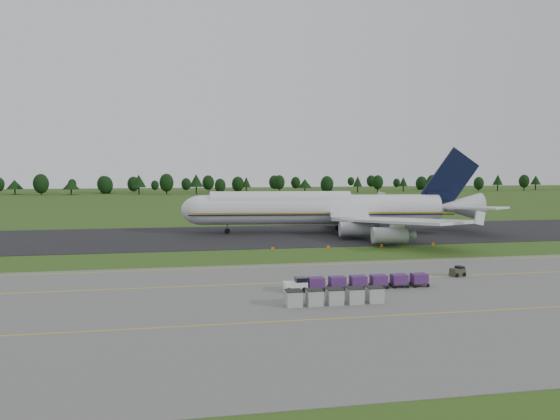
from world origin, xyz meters
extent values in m
plane|color=#2D4B16|center=(0.00, 0.00, 0.00)|extent=(600.00, 600.00, 0.00)
cube|color=#62625D|center=(0.00, -34.00, 0.03)|extent=(300.00, 52.00, 0.06)
cube|color=black|center=(0.00, 28.00, 0.04)|extent=(300.00, 40.00, 0.08)
cube|color=#D3BC0C|center=(0.00, -22.00, 0.07)|extent=(300.00, 0.25, 0.01)
cube|color=#D3BC0C|center=(0.00, -40.00, 0.07)|extent=(300.00, 0.20, 0.01)
cube|color=#D3BC0C|center=(0.00, -10.00, 0.07)|extent=(120.00, 0.20, 0.01)
cylinder|color=black|center=(-104.90, 226.51, 1.45)|extent=(0.70, 0.70, 2.90)
cone|color=black|center=(-104.90, 226.51, 5.47)|extent=(8.83, 8.83, 5.15)
cylinder|color=black|center=(-89.34, 218.17, 1.98)|extent=(0.70, 0.70, 3.97)
sphere|color=black|center=(-89.34, 218.17, 6.06)|extent=(8.14, 8.14, 8.14)
cylinder|color=black|center=(-73.83, 217.36, 1.44)|extent=(0.70, 0.70, 2.89)
cone|color=black|center=(-73.83, 217.36, 5.46)|extent=(8.99, 8.99, 5.14)
cylinder|color=black|center=(-56.95, 226.47, 1.53)|extent=(0.70, 0.70, 3.06)
sphere|color=black|center=(-56.95, 226.47, 4.67)|extent=(7.99, 7.99, 7.99)
cylinder|color=black|center=(-37.83, 213.15, 1.97)|extent=(0.70, 0.70, 3.94)
cone|color=black|center=(-37.83, 213.15, 7.45)|extent=(7.85, 7.85, 7.01)
cylinder|color=black|center=(-23.01, 212.41, 2.10)|extent=(0.70, 0.70, 4.20)
sphere|color=black|center=(-23.01, 212.41, 6.41)|extent=(7.69, 7.69, 7.69)
cylinder|color=black|center=(-6.88, 212.51, 1.99)|extent=(0.70, 0.70, 3.99)
cone|color=black|center=(-6.88, 212.51, 7.53)|extent=(7.90, 7.90, 7.09)
cylinder|color=black|center=(6.40, 213.19, 1.49)|extent=(0.70, 0.70, 2.98)
sphere|color=black|center=(6.40, 213.19, 4.56)|extent=(6.17, 6.17, 6.17)
cylinder|color=black|center=(21.81, 218.54, 1.67)|extent=(0.70, 0.70, 3.35)
cone|color=black|center=(21.81, 218.54, 6.33)|extent=(5.34, 5.34, 5.95)
cylinder|color=black|center=(40.00, 212.54, 2.04)|extent=(0.70, 0.70, 4.09)
sphere|color=black|center=(40.00, 212.54, 6.25)|extent=(6.37, 6.37, 6.37)
cylinder|color=black|center=(55.12, 213.03, 1.45)|extent=(0.70, 0.70, 2.90)
cone|color=black|center=(55.12, 213.03, 5.48)|extent=(8.20, 8.20, 5.16)
cylinder|color=black|center=(71.76, 225.81, 1.46)|extent=(0.70, 0.70, 2.91)
sphere|color=black|center=(71.76, 225.81, 4.45)|extent=(7.84, 7.84, 7.84)
cylinder|color=black|center=(86.98, 213.30, 1.73)|extent=(0.70, 0.70, 3.45)
cone|color=black|center=(86.98, 213.30, 6.53)|extent=(5.49, 5.49, 6.14)
cylinder|color=black|center=(99.71, 214.15, 1.94)|extent=(0.70, 0.70, 3.88)
sphere|color=black|center=(99.71, 214.15, 5.92)|extent=(6.48, 6.48, 6.48)
cylinder|color=black|center=(118.30, 219.94, 1.62)|extent=(0.70, 0.70, 3.23)
cone|color=black|center=(118.30, 219.94, 6.11)|extent=(5.04, 5.04, 5.75)
cylinder|color=black|center=(135.62, 215.79, 1.67)|extent=(0.70, 0.70, 3.35)
sphere|color=black|center=(135.62, 215.79, 5.11)|extent=(7.91, 7.91, 7.91)
cylinder|color=black|center=(149.36, 226.09, 1.88)|extent=(0.70, 0.70, 3.76)
cone|color=black|center=(149.36, 226.09, 7.11)|extent=(8.80, 8.80, 6.69)
cylinder|color=black|center=(167.76, 218.80, 1.55)|extent=(0.70, 0.70, 3.10)
sphere|color=black|center=(167.76, 218.80, 4.73)|extent=(6.19, 6.19, 6.19)
cylinder|color=black|center=(179.42, 216.67, 1.85)|extent=(0.70, 0.70, 3.71)
cone|color=black|center=(179.42, 216.67, 7.00)|extent=(6.19, 6.19, 6.59)
cylinder|color=black|center=(198.97, 218.59, 1.92)|extent=(0.70, 0.70, 3.84)
sphere|color=black|center=(198.97, 218.59, 5.87)|extent=(6.39, 6.39, 6.39)
cylinder|color=black|center=(212.34, 225.91, 1.69)|extent=(0.70, 0.70, 3.38)
cone|color=black|center=(212.34, 225.91, 6.39)|extent=(6.62, 6.62, 6.01)
cylinder|color=silver|center=(16.88, 30.23, 5.56)|extent=(56.07, 13.37, 6.91)
cylinder|color=silver|center=(7.35, 31.36, 7.20)|extent=(33.02, 9.17, 5.39)
sphere|color=silver|center=(-10.75, 33.49, 5.56)|extent=(6.91, 6.91, 6.91)
cone|color=silver|center=(49.75, 26.36, 6.04)|extent=(11.25, 7.75, 6.56)
cube|color=#B8901B|center=(16.47, 26.79, 4.99)|extent=(60.98, 7.24, 0.34)
cube|color=silver|center=(27.55, 10.53, 4.70)|extent=(19.82, 33.96, 0.53)
cube|color=silver|center=(31.84, 46.92, 4.70)|extent=(25.70, 32.63, 0.53)
cylinder|color=#9FA1A7|center=(21.13, 17.56, 2.30)|extent=(7.03, 3.83, 3.07)
cylinder|color=#9FA1A7|center=(24.49, 6.54, 2.30)|extent=(7.03, 3.83, 3.07)
cylinder|color=#9FA1A7|center=(23.96, 41.57, 2.30)|extent=(7.03, 3.83, 3.07)
cylinder|color=#9FA1A7|center=(29.79, 51.51, 2.30)|extent=(7.03, 3.83, 3.07)
cube|color=black|center=(47.38, 26.64, 12.50)|extent=(13.96, 2.16, 15.40)
cube|color=silver|center=(50.33, 19.05, 6.33)|extent=(10.10, 13.53, 0.43)
cube|color=silver|center=(52.02, 33.34, 6.33)|extent=(11.92, 13.03, 0.43)
cylinder|color=slate|center=(-5.04, 32.82, 1.06)|extent=(0.35, 0.35, 2.11)
cylinder|color=black|center=(-5.04, 32.82, 0.62)|extent=(1.34, 1.00, 1.25)
cylinder|color=slate|center=(22.09, 25.27, 1.06)|extent=(0.35, 0.35, 2.11)
cylinder|color=black|center=(22.09, 25.27, 0.62)|extent=(1.34, 1.00, 1.25)
cylinder|color=slate|center=(23.10, 33.85, 1.06)|extent=(0.35, 0.35, 2.11)
cylinder|color=black|center=(23.10, 33.85, 0.62)|extent=(1.34, 1.00, 1.25)
cube|color=white|center=(-1.58, -27.35, 0.67)|extent=(2.90, 1.56, 1.23)
cylinder|color=black|center=(-2.58, -28.13, 0.39)|extent=(0.67, 0.25, 0.67)
cube|color=black|center=(1.10, -27.35, 0.45)|extent=(2.23, 1.67, 0.13)
cube|color=#432158|center=(1.10, -27.35, 1.12)|extent=(2.01, 1.56, 1.23)
cylinder|color=black|center=(0.20, -28.13, 0.25)|extent=(0.38, 0.17, 0.38)
cube|color=black|center=(3.88, -27.35, 0.45)|extent=(2.23, 1.67, 0.13)
cube|color=#432158|center=(3.88, -27.35, 1.12)|extent=(2.01, 1.56, 1.23)
cylinder|color=black|center=(2.99, -28.13, 0.25)|extent=(0.38, 0.17, 0.38)
cube|color=black|center=(6.67, -27.35, 0.45)|extent=(2.23, 1.67, 0.13)
cube|color=#432158|center=(6.67, -27.35, 1.12)|extent=(2.01, 1.56, 1.23)
cylinder|color=black|center=(5.78, -28.13, 0.25)|extent=(0.38, 0.17, 0.38)
cube|color=black|center=(9.46, -27.35, 0.45)|extent=(2.23, 1.67, 0.13)
cube|color=#432158|center=(9.46, -27.35, 1.12)|extent=(2.01, 1.56, 1.23)
cylinder|color=black|center=(8.57, -28.13, 0.25)|extent=(0.38, 0.17, 0.38)
cube|color=black|center=(12.25, -27.35, 0.45)|extent=(2.23, 1.67, 0.13)
cube|color=#432158|center=(12.25, -27.35, 1.12)|extent=(2.01, 1.56, 1.23)
cylinder|color=black|center=(11.35, -28.13, 0.25)|extent=(0.38, 0.17, 0.38)
cube|color=black|center=(15.03, -27.35, 0.45)|extent=(2.23, 1.67, 0.13)
cube|color=#432158|center=(15.03, -27.35, 1.12)|extent=(2.01, 1.56, 1.23)
cylinder|color=black|center=(14.14, -28.13, 0.25)|extent=(0.38, 0.17, 0.38)
cylinder|color=black|center=(-1.58, -27.35, 0.39)|extent=(0.67, 0.25, 0.67)
cube|color=#323625|center=(23.27, -22.23, 0.62)|extent=(2.30, 1.76, 1.12)
cylinder|color=black|center=(22.56, -22.84, 0.34)|extent=(0.57, 0.20, 0.57)
cylinder|color=black|center=(23.98, -21.62, 0.34)|extent=(0.57, 0.20, 0.57)
cube|color=#A2A2A2|center=(-3.27, -34.35, 0.93)|extent=(1.74, 1.74, 1.74)
cube|color=black|center=(-3.27, -34.35, 1.85)|extent=(1.85, 1.85, 0.09)
cube|color=#A2A2A2|center=(-0.87, -34.35, 0.93)|extent=(1.74, 1.74, 1.74)
cube|color=black|center=(-0.87, -34.35, 1.85)|extent=(1.85, 1.85, 0.09)
cube|color=#A2A2A2|center=(1.53, -34.35, 0.93)|extent=(1.74, 1.74, 1.74)
cube|color=black|center=(1.53, -34.35, 1.85)|extent=(1.85, 1.85, 0.09)
cube|color=#A2A2A2|center=(3.93, -34.35, 0.93)|extent=(1.74, 1.74, 1.74)
cube|color=black|center=(3.93, -34.35, 1.85)|extent=(1.85, 1.85, 0.09)
cube|color=#A2A2A2|center=(6.33, -34.35, 0.93)|extent=(1.74, 1.74, 1.74)
cube|color=black|center=(6.33, -34.35, 1.85)|extent=(1.85, 1.85, 0.09)
cube|color=orange|center=(1.23, 6.36, 0.30)|extent=(0.50, 0.12, 0.60)
cube|color=black|center=(1.23, 6.36, 0.02)|extent=(0.30, 0.30, 0.04)
cube|color=orange|center=(11.99, 6.36, 0.30)|extent=(0.50, 0.12, 0.60)
cube|color=black|center=(11.99, 6.36, 0.02)|extent=(0.30, 0.30, 0.04)
cube|color=orange|center=(22.75, 6.36, 0.30)|extent=(0.50, 0.12, 0.60)
cube|color=black|center=(22.75, 6.36, 0.02)|extent=(0.30, 0.30, 0.04)
cube|color=orange|center=(33.51, 6.36, 0.30)|extent=(0.50, 0.12, 0.60)
cube|color=black|center=(33.51, 6.36, 0.02)|extent=(0.30, 0.30, 0.04)
camera|label=1|loc=(-15.68, -93.47, 15.91)|focal=35.00mm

